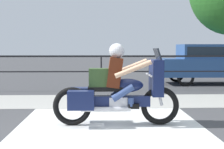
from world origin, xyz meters
The scene contains 6 objects.
ground_plane centered at (0.00, 0.00, 0.00)m, with size 120.00×120.00×0.00m, color #424244.
sidewalk_band centered at (0.00, 3.40, 0.01)m, with size 44.00×2.40×0.01m, color #A8A59E.
crosswalk_band centered at (0.15, -0.20, 0.00)m, with size 3.47×6.00×0.01m, color silver.
fence_railing centered at (0.00, 5.56, 0.96)m, with size 36.00×0.05×1.22m.
motorcycle centered at (0.29, 0.44, 0.69)m, with size 2.40×0.76×1.56m.
parked_car centered at (4.50, 7.74, 0.91)m, with size 4.40×1.77×1.61m.
Camera 1 is at (-0.02, -5.99, 1.47)m, focal length 55.00 mm.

